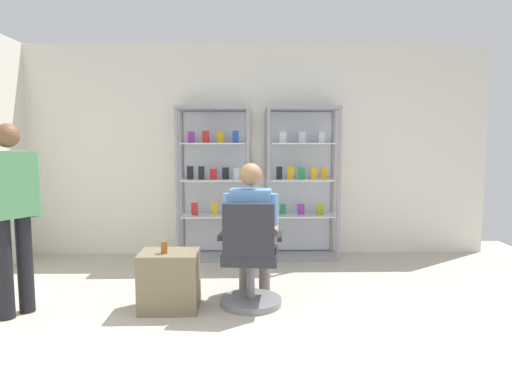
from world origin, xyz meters
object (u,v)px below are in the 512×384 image
(display_cabinet_left, at_px, (214,182))
(storage_crate, at_px, (170,281))
(tea_glass, at_px, (164,247))
(display_cabinet_right, at_px, (301,182))
(office_chair, at_px, (250,264))
(standing_customer, at_px, (11,207))
(seated_shopkeeper, at_px, (252,226))

(display_cabinet_left, height_order, storage_crate, display_cabinet_left)
(tea_glass, bearing_deg, display_cabinet_right, 53.20)
(display_cabinet_left, height_order, display_cabinet_right, same)
(office_chair, height_order, standing_customer, standing_customer)
(storage_crate, bearing_deg, office_chair, 3.19)
(office_chair, height_order, storage_crate, office_chair)
(office_chair, bearing_deg, seated_shopkeeper, 84.26)
(office_chair, height_order, tea_glass, office_chair)
(display_cabinet_left, relative_size, display_cabinet_right, 1.00)
(display_cabinet_right, height_order, seated_shopkeeper, display_cabinet_right)
(display_cabinet_right, height_order, storage_crate, display_cabinet_right)
(display_cabinet_left, height_order, tea_glass, display_cabinet_left)
(display_cabinet_right, distance_m, standing_customer, 3.29)
(office_chair, relative_size, standing_customer, 0.59)
(display_cabinet_left, bearing_deg, storage_crate, -98.50)
(storage_crate, relative_size, tea_glass, 4.88)
(display_cabinet_right, height_order, office_chair, display_cabinet_right)
(display_cabinet_right, bearing_deg, standing_customer, -144.01)
(seated_shopkeeper, relative_size, tea_glass, 12.14)
(display_cabinet_right, xyz_separation_m, seated_shopkeeper, (-0.64, -1.62, -0.25))
(seated_shopkeeper, height_order, tea_glass, seated_shopkeeper)
(office_chair, distance_m, seated_shopkeeper, 0.36)
(seated_shopkeeper, xyz_separation_m, storage_crate, (-0.73, -0.20, -0.45))
(storage_crate, bearing_deg, seated_shopkeeper, 15.51)
(display_cabinet_right, bearing_deg, storage_crate, -126.96)
(seated_shopkeeper, bearing_deg, display_cabinet_left, 105.69)
(office_chair, xyz_separation_m, tea_glass, (-0.74, -0.09, 0.18))
(office_chair, relative_size, seated_shopkeeper, 0.74)
(seated_shopkeeper, bearing_deg, display_cabinet_right, 68.34)
(tea_glass, bearing_deg, standing_customer, -177.48)
(seated_shopkeeper, height_order, standing_customer, standing_customer)
(storage_crate, bearing_deg, tea_glass, -120.96)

